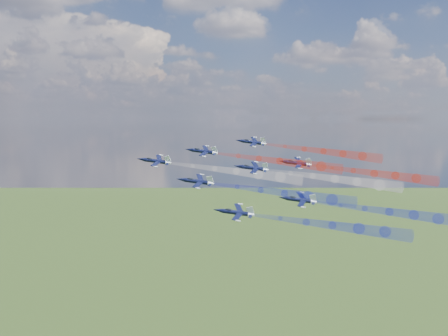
{
  "coord_description": "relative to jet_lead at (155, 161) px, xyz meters",
  "views": [
    {
      "loc": [
        -8.41,
        -148.42,
        138.88
      ],
      "look_at": [
        12.5,
        -11.39,
        125.11
      ],
      "focal_mm": 39.56,
      "sensor_mm": 36.0,
      "label": 1
    }
  ],
  "objects": [
    {
      "name": "jet_lead",
      "position": [
        0.0,
        0.0,
        0.0
      ],
      "size": [
        11.96,
        10.51,
        6.6
      ],
      "primitive_type": null,
      "rotation": [
        0.13,
        -0.35,
        1.32
      ],
      "color": "black"
    },
    {
      "name": "trail_lead",
      "position": [
        22.62,
        -4.76,
        -2.89
      ],
      "size": [
        37.41,
        12.0,
        8.99
      ],
      "primitive_type": null,
      "rotation": [
        0.13,
        -0.35,
        1.32
      ],
      "color": "white"
    },
    {
      "name": "jet_inner_left",
      "position": [
        10.57,
        -12.68,
        -4.49
      ],
      "size": [
        11.96,
        10.51,
        6.6
      ],
      "primitive_type": null,
      "rotation": [
        0.13,
        -0.35,
        1.32
      ],
      "color": "black"
    },
    {
      "name": "trail_inner_left",
      "position": [
        33.18,
        -17.43,
        -7.37
      ],
      "size": [
        37.41,
        12.0,
        8.99
      ],
      "primitive_type": null,
      "rotation": [
        0.13,
        -0.35,
        1.32
      ],
      "color": "#1720C9"
    },
    {
      "name": "jet_inner_right",
      "position": [
        14.26,
        6.17,
        2.22
      ],
      "size": [
        11.96,
        10.51,
        6.6
      ],
      "primitive_type": null,
      "rotation": [
        0.13,
        -0.35,
        1.32
      ],
      "color": "black"
    },
    {
      "name": "trail_inner_right",
      "position": [
        36.88,
        1.42,
        -0.66
      ],
      "size": [
        37.41,
        12.0,
        8.99
      ],
      "primitive_type": null,
      "rotation": [
        0.13,
        -0.35,
        1.32
      ],
      "color": "red"
    },
    {
      "name": "jet_outer_left",
      "position": [
        18.59,
        -26.48,
        -10.44
      ],
      "size": [
        11.96,
        10.51,
        6.6
      ],
      "primitive_type": null,
      "rotation": [
        0.13,
        -0.35,
        1.32
      ],
      "color": "black"
    },
    {
      "name": "trail_outer_left",
      "position": [
        41.21,
        -31.23,
        -13.32
      ],
      "size": [
        37.41,
        12.0,
        8.99
      ],
      "primitive_type": null,
      "rotation": [
        0.13,
        -0.35,
        1.32
      ],
      "color": "#1720C9"
    },
    {
      "name": "jet_center_third",
      "position": [
        27.14,
        -5.62,
        -1.89
      ],
      "size": [
        11.96,
        10.51,
        6.6
      ],
      "primitive_type": null,
      "rotation": [
        0.13,
        -0.35,
        1.32
      ],
      "color": "black"
    },
    {
      "name": "trail_center_third",
      "position": [
        49.75,
        -10.38,
        -4.77
      ],
      "size": [
        37.41,
        12.0,
        8.99
      ],
      "primitive_type": null,
      "rotation": [
        0.13,
        -0.35,
        1.32
      ],
      "color": "white"
    },
    {
      "name": "jet_outer_right",
      "position": [
        31.41,
        15.6,
        4.44
      ],
      "size": [
        11.96,
        10.51,
        6.6
      ],
      "primitive_type": null,
      "rotation": [
        0.13,
        -0.35,
        1.32
      ],
      "color": "black"
    },
    {
      "name": "trail_outer_right",
      "position": [
        54.03,
        10.84,
        1.56
      ],
      "size": [
        37.41,
        12.0,
        8.99
      ],
      "primitive_type": null,
      "rotation": [
        0.13,
        -0.35,
        1.32
      ],
      "color": "red"
    },
    {
      "name": "jet_rear_left",
      "position": [
        36.54,
        -19.55,
        -8.93
      ],
      "size": [
        11.96,
        10.51,
        6.6
      ],
      "primitive_type": null,
      "rotation": [
        0.13,
        -0.35,
        1.32
      ],
      "color": "black"
    },
    {
      "name": "trail_rear_left",
      "position": [
        59.16,
        -24.3,
        -11.82
      ],
      "size": [
        37.41,
        12.0,
        8.99
      ],
      "primitive_type": null,
      "rotation": [
        0.13,
        -0.35,
        1.32
      ],
      "color": "#1720C9"
    },
    {
      "name": "jet_rear_right",
      "position": [
        41.98,
        0.9,
        -1.26
      ],
      "size": [
        11.96,
        10.51,
        6.6
      ],
      "primitive_type": null,
      "rotation": [
        0.13,
        -0.35,
        1.32
      ],
      "color": "black"
    },
    {
      "name": "trail_rear_right",
      "position": [
        64.59,
        -3.85,
        -4.15
      ],
      "size": [
        37.41,
        12.0,
        8.99
      ],
      "primitive_type": null,
      "rotation": [
        0.13,
        -0.35,
        1.32
      ],
      "color": "red"
    }
  ]
}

